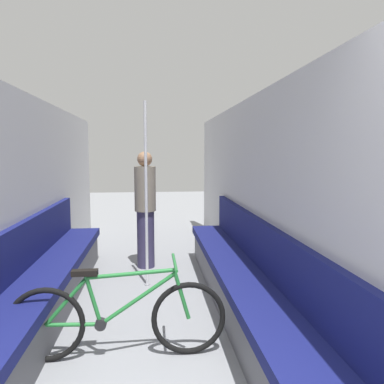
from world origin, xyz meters
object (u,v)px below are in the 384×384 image
(bench_seat_row_left, at_px, (32,301))
(bench_seat_row_right, at_px, (248,292))
(passenger_standing, at_px, (145,208))
(bicycle, at_px, (118,318))
(grab_pole_near, at_px, (146,197))

(bench_seat_row_left, relative_size, bench_seat_row_right, 1.00)
(bench_seat_row_right, relative_size, passenger_standing, 2.88)
(bicycle, distance_m, grab_pole_near, 1.84)
(bicycle, height_order, grab_pole_near, grab_pole_near)
(bench_seat_row_right, distance_m, passenger_standing, 2.23)
(bench_seat_row_right, bearing_deg, bicycle, -157.83)
(bicycle, xyz_separation_m, passenger_standing, (0.18, 2.40, 0.53))
(passenger_standing, bearing_deg, bicycle, -176.69)
(grab_pole_near, xyz_separation_m, passenger_standing, (-0.03, 0.75, -0.24))
(bicycle, bearing_deg, bench_seat_row_right, 33.23)
(bicycle, distance_m, passenger_standing, 2.47)
(bicycle, bearing_deg, grab_pole_near, 93.94)
(bench_seat_row_left, height_order, grab_pole_near, grab_pole_near)
(bench_seat_row_right, relative_size, grab_pole_near, 2.12)
(bench_seat_row_right, distance_m, bicycle, 1.28)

